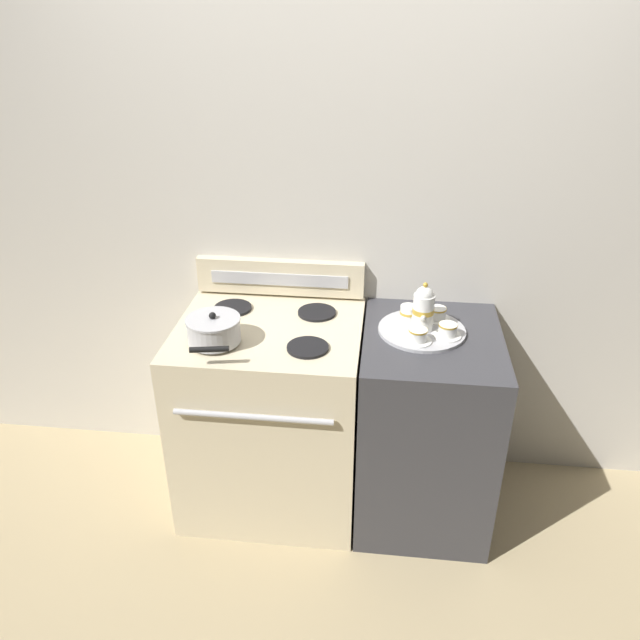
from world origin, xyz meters
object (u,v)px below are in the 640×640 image
object	(u,v)px
creamer_jug	(408,312)
saucepan	(214,330)
serving_tray	(422,330)
teacup_left	(418,336)
teacup_front	(448,330)
teacup_right	(437,314)
stove	(272,414)
teapot	(423,308)

from	to	relation	value
creamer_jug	saucepan	bearing A→B (deg)	-160.21
serving_tray	creamer_jug	xyz separation A→B (m)	(-0.06, 0.08, 0.04)
saucepan	teacup_left	xyz separation A→B (m)	(0.80, 0.09, -0.02)
serving_tray	teacup_front	world-z (taller)	teacup_front
teacup_left	teacup_front	world-z (taller)	same
teacup_left	teacup_right	distance (m)	0.21
stove	creamer_jug	size ratio (longest dim) A/B	12.66
teacup_right	creamer_jug	xyz separation A→B (m)	(-0.12, -0.01, 0.00)
saucepan	teacup_right	size ratio (longest dim) A/B	2.70
serving_tray	stove	bearing A→B (deg)	-176.41
teacup_left	stove	bearing A→B (deg)	173.75
serving_tray	creamer_jug	world-z (taller)	creamer_jug
teacup_right	saucepan	bearing A→B (deg)	-162.27
serving_tray	teacup_right	xyz separation A→B (m)	(0.06, 0.09, 0.03)
teapot	creamer_jug	distance (m)	0.12
serving_tray	teapot	bearing A→B (deg)	-173.22
teapot	creamer_jug	size ratio (longest dim) A/B	2.91
serving_tray	teacup_left	bearing A→B (deg)	-101.08
saucepan	creamer_jug	distance (m)	0.81
teacup_right	creamer_jug	bearing A→B (deg)	-176.18
saucepan	teacup_left	bearing A→B (deg)	6.13
stove	teapot	distance (m)	0.84
stove	saucepan	bearing A→B (deg)	-140.55
serving_tray	teacup_right	distance (m)	0.12
stove	saucepan	xyz separation A→B (m)	(-0.19, -0.15, 0.51)
teapot	teacup_left	xyz separation A→B (m)	(-0.02, -0.11, -0.07)
teacup_left	teacup_right	size ratio (longest dim) A/B	1.00
saucepan	teacup_front	size ratio (longest dim) A/B	2.70
saucepan	teacup_front	bearing A→B (deg)	8.82
stove	teacup_front	xyz separation A→B (m)	(0.73, -0.01, 0.48)
teapot	teacup_front	xyz separation A→B (m)	(0.10, -0.05, -0.07)
stove	teapot	size ratio (longest dim) A/B	4.35
stove	teacup_left	bearing A→B (deg)	-6.25
teapot	teacup_front	size ratio (longest dim) A/B	1.83
teacup_left	saucepan	bearing A→B (deg)	-173.87
serving_tray	creamer_jug	distance (m)	0.11
stove	teacup_left	world-z (taller)	teacup_left
teacup_left	creamer_jug	world-z (taller)	creamer_jug
serving_tray	creamer_jug	size ratio (longest dim) A/B	5.01
saucepan	teapot	world-z (taller)	teapot
teacup_right	serving_tray	bearing A→B (deg)	-125.46
teapot	teacup_right	world-z (taller)	teapot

